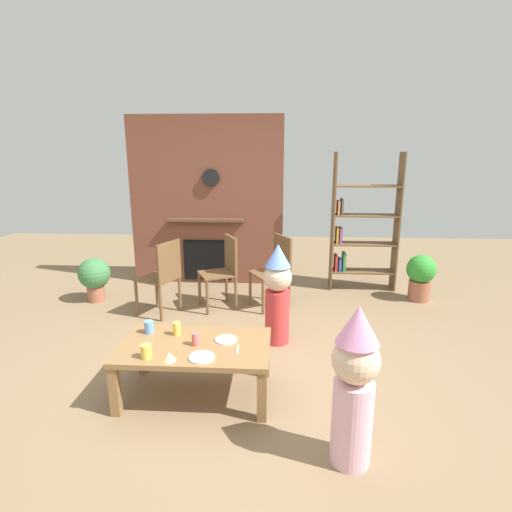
% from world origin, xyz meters
% --- Properties ---
extents(ground_plane, '(12.00, 12.00, 0.00)m').
position_xyz_m(ground_plane, '(0.00, 0.00, 0.00)').
color(ground_plane, '#846B4C').
extents(brick_fireplace_feature, '(2.20, 0.28, 2.40)m').
position_xyz_m(brick_fireplace_feature, '(-0.70, 2.60, 1.19)').
color(brick_fireplace_feature, brown).
rests_on(brick_fireplace_feature, ground_plane).
extents(bookshelf, '(0.90, 0.28, 1.90)m').
position_xyz_m(bookshelf, '(1.47, 2.40, 0.86)').
color(bookshelf, brown).
rests_on(bookshelf, ground_plane).
extents(coffee_table, '(1.17, 0.70, 0.44)m').
position_xyz_m(coffee_table, '(-0.28, -0.36, 0.37)').
color(coffee_table, olive).
rests_on(coffee_table, ground_plane).
extents(paper_cup_near_left, '(0.06, 0.06, 0.11)m').
position_xyz_m(paper_cup_near_left, '(-0.47, -0.20, 0.49)').
color(paper_cup_near_left, '#F2CC4C').
rests_on(paper_cup_near_left, coffee_table).
extents(paper_cup_near_right, '(0.08, 0.08, 0.10)m').
position_xyz_m(paper_cup_near_right, '(-0.71, -0.18, 0.49)').
color(paper_cup_near_right, '#669EE0').
rests_on(paper_cup_near_right, coffee_table).
extents(paper_cup_center, '(0.06, 0.06, 0.10)m').
position_xyz_m(paper_cup_center, '(-0.27, -0.37, 0.49)').
color(paper_cup_center, '#E5666B').
rests_on(paper_cup_center, coffee_table).
extents(paper_cup_far_left, '(0.08, 0.08, 0.10)m').
position_xyz_m(paper_cup_far_left, '(-0.59, -0.60, 0.49)').
color(paper_cup_far_left, '#F2CC4C').
rests_on(paper_cup_far_left, coffee_table).
extents(paper_plate_front, '(0.18, 0.18, 0.01)m').
position_xyz_m(paper_plate_front, '(-0.05, -0.28, 0.44)').
color(paper_plate_front, white).
rests_on(paper_plate_front, coffee_table).
extents(paper_plate_rear, '(0.19, 0.19, 0.01)m').
position_xyz_m(paper_plate_rear, '(-0.19, -0.58, 0.44)').
color(paper_plate_rear, white).
rests_on(paper_plate_rear, coffee_table).
extents(birthday_cake_slice, '(0.10, 0.10, 0.06)m').
position_xyz_m(birthday_cake_slice, '(-0.42, -0.62, 0.47)').
color(birthday_cake_slice, '#EAC68C').
rests_on(birthday_cake_slice, coffee_table).
extents(table_fork, '(0.02, 0.15, 0.01)m').
position_xyz_m(table_fork, '(0.06, -0.43, 0.44)').
color(table_fork, silver).
rests_on(table_fork, coffee_table).
extents(child_with_cone_hat, '(0.29, 0.29, 1.05)m').
position_xyz_m(child_with_cone_hat, '(0.83, -1.03, 0.55)').
color(child_with_cone_hat, '#EAB2C6').
rests_on(child_with_cone_hat, ground_plane).
extents(child_in_pink, '(0.29, 0.29, 1.03)m').
position_xyz_m(child_in_pink, '(0.35, 0.61, 0.55)').
color(child_in_pink, '#D13838').
rests_on(child_in_pink, ground_plane).
extents(dining_chair_left, '(0.53, 0.53, 0.90)m').
position_xyz_m(dining_chair_left, '(-0.99, 1.26, 0.51)').
color(dining_chair_left, brown).
rests_on(dining_chair_left, ground_plane).
extents(dining_chair_middle, '(0.53, 0.53, 0.90)m').
position_xyz_m(dining_chair_middle, '(-0.32, 1.56, 0.51)').
color(dining_chair_middle, brown).
rests_on(dining_chair_middle, ground_plane).
extents(dining_chair_right, '(0.55, 0.55, 0.90)m').
position_xyz_m(dining_chair_right, '(0.32, 1.63, 0.51)').
color(dining_chair_right, brown).
rests_on(dining_chair_right, ground_plane).
extents(potted_plant_tall, '(0.37, 0.37, 0.61)m').
position_xyz_m(potted_plant_tall, '(2.21, 1.95, 0.34)').
color(potted_plant_tall, '#9E5B42').
rests_on(potted_plant_tall, ground_plane).
extents(potted_plant_short, '(0.40, 0.40, 0.58)m').
position_xyz_m(potted_plant_short, '(-2.03, 1.66, 0.34)').
color(potted_plant_short, '#9E5B42').
rests_on(potted_plant_short, ground_plane).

